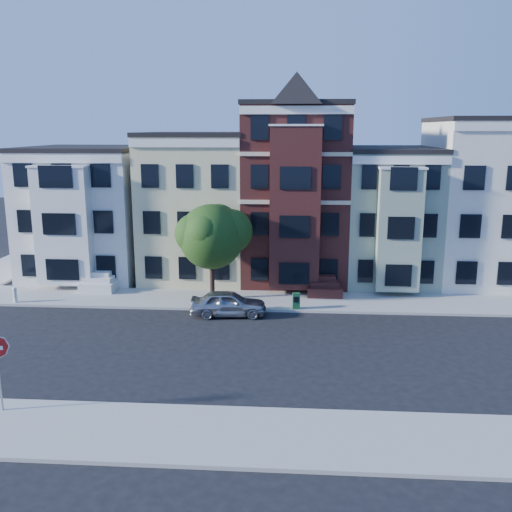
# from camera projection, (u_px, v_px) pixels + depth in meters

# --- Properties ---
(ground) EXTENTS (120.00, 120.00, 0.00)m
(ground) POSITION_uv_depth(u_px,v_px,m) (293.00, 352.00, 27.57)
(ground) COLOR black
(far_sidewalk) EXTENTS (60.00, 4.00, 0.15)m
(far_sidewalk) POSITION_uv_depth(u_px,v_px,m) (294.00, 301.00, 35.34)
(far_sidewalk) COLOR #9E9B93
(far_sidewalk) RESTS_ON ground
(near_sidewalk) EXTENTS (60.00, 4.00, 0.15)m
(near_sidewalk) POSITION_uv_depth(u_px,v_px,m) (291.00, 438.00, 19.77)
(near_sidewalk) COLOR #9E9B93
(near_sidewalk) RESTS_ON ground
(house_white) EXTENTS (8.00, 9.00, 9.00)m
(house_white) POSITION_uv_depth(u_px,v_px,m) (90.00, 213.00, 41.71)
(house_white) COLOR silver
(house_white) RESTS_ON ground
(house_yellow) EXTENTS (7.00, 9.00, 10.00)m
(house_yellow) POSITION_uv_depth(u_px,v_px,m) (198.00, 207.00, 41.06)
(house_yellow) COLOR beige
(house_yellow) RESTS_ON ground
(house_brown) EXTENTS (7.00, 9.00, 12.00)m
(house_brown) POSITION_uv_depth(u_px,v_px,m) (295.00, 194.00, 40.37)
(house_brown) COLOR #3A1614
(house_brown) RESTS_ON ground
(house_green) EXTENTS (6.00, 9.00, 9.00)m
(house_green) POSITION_uv_depth(u_px,v_px,m) (387.00, 216.00, 40.26)
(house_green) COLOR gray
(house_green) RESTS_ON ground
(house_cream) EXTENTS (8.00, 9.00, 11.00)m
(house_cream) POSITION_uv_depth(u_px,v_px,m) (490.00, 203.00, 39.57)
(house_cream) COLOR silver
(house_cream) RESTS_ON ground
(street_tree) EXTENTS (8.08, 8.08, 7.34)m
(street_tree) POSITION_uv_depth(u_px,v_px,m) (212.00, 241.00, 34.84)
(street_tree) COLOR #2C521A
(street_tree) RESTS_ON far_sidewalk
(parked_car) EXTENTS (4.47, 2.09, 1.48)m
(parked_car) POSITION_uv_depth(u_px,v_px,m) (228.00, 303.00, 32.72)
(parked_car) COLOR #9FA1A8
(parked_car) RESTS_ON ground
(newspaper_box) EXTENTS (0.46, 0.42, 0.95)m
(newspaper_box) POSITION_uv_depth(u_px,v_px,m) (296.00, 301.00, 33.55)
(newspaper_box) COLOR #1E5C33
(newspaper_box) RESTS_ON far_sidewalk
(fire_hydrant) EXTENTS (0.35, 0.35, 0.76)m
(fire_hydrant) POSITION_uv_depth(u_px,v_px,m) (15.00, 296.00, 34.82)
(fire_hydrant) COLOR silver
(fire_hydrant) RESTS_ON far_sidewalk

